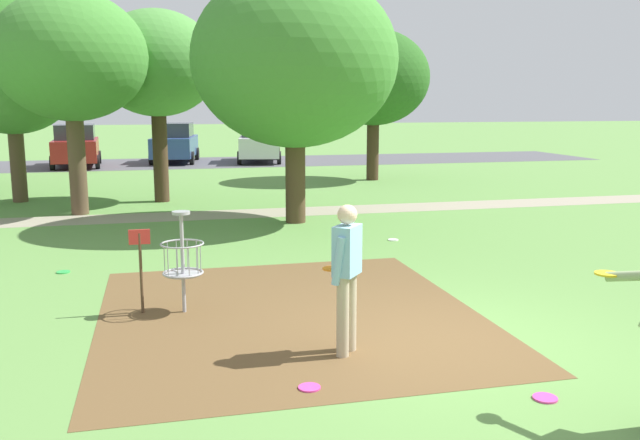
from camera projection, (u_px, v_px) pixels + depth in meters
name	position (u px, v px, depth m)	size (l,w,h in m)	color
ground_plane	(440.00, 341.00, 8.06)	(160.00, 160.00, 0.00)	#5B8942
dirt_tee_pad	(289.00, 314.00, 9.07)	(4.99, 5.60, 0.01)	brown
disc_golf_basket	(178.00, 258.00, 9.03)	(0.98, 0.58, 1.39)	#9E9EA3
player_foreground_watching	(347.00, 270.00, 7.50)	(0.45, 0.47, 1.71)	tan
frisbee_by_tee	(393.00, 240.00, 13.90)	(0.22, 0.22, 0.02)	white
frisbee_mid_grass	(545.00, 398.00, 6.48)	(0.24, 0.24, 0.02)	#E53D99
frisbee_far_left	(63.00, 272.00, 11.27)	(0.22, 0.22, 0.02)	green
frisbee_far_right	(309.00, 388.00, 6.72)	(0.23, 0.23, 0.02)	#E53D99
tree_near_left	(374.00, 78.00, 24.00)	(3.99, 3.99, 5.36)	#422D1E
tree_mid_left	(157.00, 64.00, 18.64)	(3.45, 3.45, 5.33)	#422D1E
tree_mid_center	(12.00, 83.00, 18.68)	(3.39, 3.39, 4.80)	brown
tree_mid_right	(71.00, 57.00, 16.46)	(3.72, 3.72, 5.50)	brown
tree_far_left	(295.00, 60.00, 15.34)	(4.73, 4.73, 5.78)	#4C3823
parking_lot_strip	(228.00, 162.00, 31.86)	(36.00, 6.00, 0.01)	#4C4C51
parked_car_leftmost	(76.00, 146.00, 29.45)	(2.15, 4.29, 1.84)	maroon
parked_car_center_left	(175.00, 143.00, 31.58)	(2.42, 4.42, 1.84)	#2D4784
parked_car_center_right	(259.00, 142.00, 31.80)	(2.45, 4.43, 1.84)	silver
gravel_path	(288.00, 212.00, 17.45)	(40.00, 1.40, 0.00)	gray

